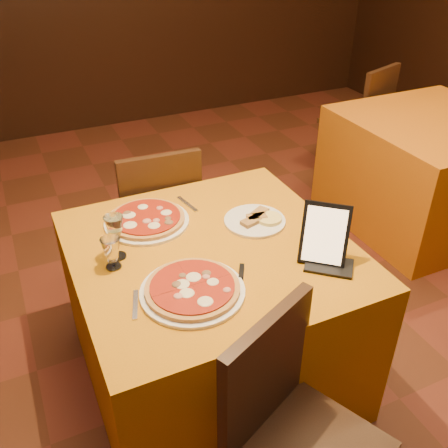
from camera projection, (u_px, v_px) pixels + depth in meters
name	position (u px, v px, depth m)	size (l,w,h in m)	color
floor	(281.00, 360.00, 2.51)	(6.00, 7.00, 0.01)	#5E2D19
main_table	(212.00, 316.00, 2.23)	(1.10, 1.10, 0.75)	#C1750C
side_table	(428.00, 171.00, 3.44)	(1.10, 1.10, 0.75)	#C2610C
chair_main_far	(156.00, 217.00, 2.78)	(0.37, 0.37, 0.91)	black
chair_side_far	(354.00, 120.00, 4.04)	(0.48, 0.48, 0.91)	black
pizza_near	(192.00, 290.00, 1.78)	(0.38, 0.38, 0.03)	white
pizza_far	(147.00, 220.00, 2.17)	(0.37, 0.37, 0.03)	white
cutlet_dish	(255.00, 220.00, 2.18)	(0.27, 0.27, 0.03)	white
wine_glass	(116.00, 237.00, 1.92)	(0.09, 0.09, 0.19)	#CCC774
water_glass	(112.00, 253.00, 1.88)	(0.06, 0.06, 0.13)	white
tablet	(325.00, 234.00, 1.89)	(0.18, 0.02, 0.24)	black
knife	(240.00, 287.00, 1.81)	(0.23, 0.02, 0.01)	#AAAAB1
fork_near	(135.00, 305.00, 1.73)	(0.15, 0.02, 0.01)	#B4B5BB
fork_far	(187.00, 204.00, 2.31)	(0.16, 0.02, 0.01)	silver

